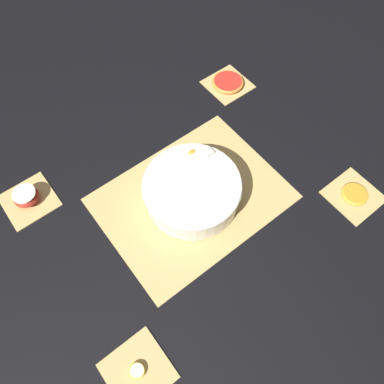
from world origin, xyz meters
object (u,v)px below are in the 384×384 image
Objects in this scene: fruit_salad_bowl at (192,189)px; orange_slice_whole at (355,194)px; grapefruit_slice at (228,82)px; apple_half at (26,196)px; banana_coin_single at (137,371)px.

fruit_salad_bowl is 0.44m from orange_slice_whole.
fruit_salad_bowl is 2.52× the size of grapefruit_slice.
grapefruit_slice is (-0.69, 0.00, -0.01)m from apple_half.
fruit_salad_bowl is 7.39× the size of banana_coin_single.
orange_slice_whole is (-0.69, 0.52, -0.01)m from apple_half.
banana_coin_single is 0.87m from grapefruit_slice.
banana_coin_single is at bearing 0.00° from orange_slice_whole.
apple_half is 1.89× the size of banana_coin_single.
orange_slice_whole is at bearing 143.11° from fruit_salad_bowl.
banana_coin_single is at bearing 36.80° from grapefruit_slice.
fruit_salad_bowl is 3.62× the size of orange_slice_whole.
fruit_salad_bowl is 0.43m from grapefruit_slice.
apple_half is at bearing -36.80° from orange_slice_whole.
apple_half is (0.35, -0.26, -0.02)m from fruit_salad_bowl.
fruit_salad_bowl is 0.43m from apple_half.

